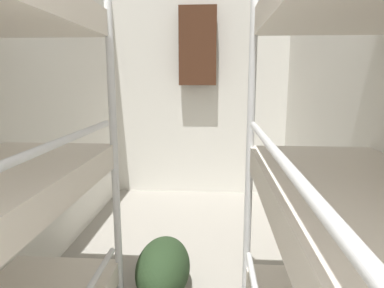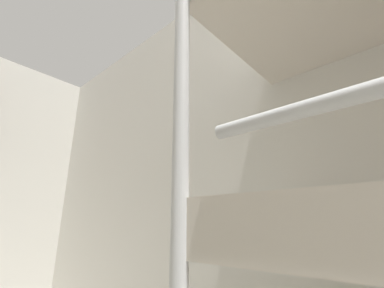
% 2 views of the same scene
% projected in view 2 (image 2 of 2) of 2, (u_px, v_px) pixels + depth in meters
% --- Properties ---
extents(wall_right, '(0.06, 4.90, 2.52)m').
position_uv_depth(wall_right, '(301.00, 163.00, 1.14)').
color(wall_right, silver).
rests_on(wall_right, ground_plane).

